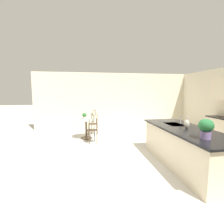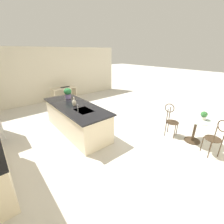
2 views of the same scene
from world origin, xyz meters
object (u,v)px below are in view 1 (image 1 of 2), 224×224
object	(u,v)px
chair_by_island	(92,127)
vase_on_counter	(187,124)
chair_near_window	(93,121)
potted_plant_counter_far	(206,128)
bistro_table	(86,127)
potted_plant_on_table	(84,115)

from	to	relation	value
chair_by_island	vase_on_counter	bearing A→B (deg)	46.59
chair_near_window	potted_plant_counter_far	bearing A→B (deg)	23.91
bistro_table	potted_plant_on_table	distance (m)	0.45
bistro_table	chair_by_island	xyz separation A→B (m)	(0.66, 0.21, 0.13)
chair_by_island	potted_plant_on_table	world-z (taller)	chair_by_island
chair_by_island	potted_plant_on_table	distance (m)	0.88
chair_by_island	bistro_table	bearing A→B (deg)	-162.48
chair_by_island	potted_plant_counter_far	bearing A→B (deg)	33.65
potted_plant_counter_far	bistro_table	bearing A→B (deg)	-148.94
potted_plant_on_table	potted_plant_counter_far	world-z (taller)	potted_plant_counter_far
potted_plant_on_table	bistro_table	bearing A→B (deg)	24.06
potted_plant_counter_far	vase_on_counter	world-z (taller)	potted_plant_counter_far
chair_by_island	potted_plant_counter_far	world-z (taller)	potted_plant_counter_far
chair_near_window	vase_on_counter	bearing A→B (deg)	32.06
chair_near_window	potted_plant_counter_far	xyz separation A→B (m)	(4.22, 1.87, 0.56)
bistro_table	potted_plant_on_table	size ratio (longest dim) A/B	3.33
bistro_table	vase_on_counter	size ratio (longest dim) A/B	2.78
chair_near_window	vase_on_counter	distance (m)	3.95
bistro_table	potted_plant_on_table	world-z (taller)	potted_plant_on_table
chair_near_window	vase_on_counter	world-z (taller)	vase_on_counter
potted_plant_on_table	vase_on_counter	xyz separation A→B (m)	(2.85, 2.45, 0.15)
chair_near_window	potted_plant_counter_far	world-z (taller)	potted_plant_counter_far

